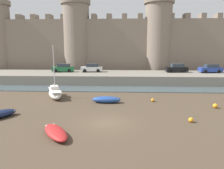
{
  "coord_description": "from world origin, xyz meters",
  "views": [
    {
      "loc": [
        1.28,
        -18.05,
        6.53
      ],
      "look_at": [
        0.18,
        5.15,
        2.5
      ],
      "focal_mm": 35.0,
      "sensor_mm": 36.0,
      "label": 1
    }
  ],
  "objects_px": {
    "mooring_buoy_off_centre": "(153,100)",
    "car_quay_west": "(92,68)",
    "sailboat_foreground_left": "(55,93)",
    "rowboat_foreground_centre": "(56,132)",
    "mooring_buoy_near_channel": "(215,106)",
    "rowboat_midflat_centre": "(106,99)",
    "mooring_buoy_mid_mud": "(191,120)",
    "car_quay_centre_west": "(211,69)",
    "car_quay_east": "(177,68)",
    "car_quay_centre_east": "(63,68)"
  },
  "relations": [
    {
      "from": "sailboat_foreground_left",
      "to": "car_quay_east",
      "type": "distance_m",
      "value": 24.3
    },
    {
      "from": "mooring_buoy_mid_mud",
      "to": "car_quay_centre_east",
      "type": "relative_size",
      "value": 0.1
    },
    {
      "from": "mooring_buoy_near_channel",
      "to": "car_quay_west",
      "type": "distance_m",
      "value": 24.56
    },
    {
      "from": "car_quay_east",
      "to": "car_quay_centre_east",
      "type": "bearing_deg",
      "value": -178.35
    },
    {
      "from": "rowboat_midflat_centre",
      "to": "car_quay_centre_west",
      "type": "bearing_deg",
      "value": 42.22
    },
    {
      "from": "sailboat_foreground_left",
      "to": "car_quay_west",
      "type": "bearing_deg",
      "value": 79.16
    },
    {
      "from": "mooring_buoy_mid_mud",
      "to": "car_quay_centre_west",
      "type": "bearing_deg",
      "value": 65.51
    },
    {
      "from": "rowboat_midflat_centre",
      "to": "car_quay_west",
      "type": "height_order",
      "value": "car_quay_west"
    },
    {
      "from": "car_quay_centre_west",
      "to": "car_quay_west",
      "type": "bearing_deg",
      "value": 179.52
    },
    {
      "from": "rowboat_foreground_centre",
      "to": "mooring_buoy_off_centre",
      "type": "bearing_deg",
      "value": 51.27
    },
    {
      "from": "rowboat_foreground_centre",
      "to": "mooring_buoy_mid_mud",
      "type": "distance_m",
      "value": 11.47
    },
    {
      "from": "rowboat_midflat_centre",
      "to": "car_quay_west",
      "type": "xyz_separation_m",
      "value": [
        -4.05,
        16.86,
        2.08
      ]
    },
    {
      "from": "mooring_buoy_near_channel",
      "to": "car_quay_east",
      "type": "relative_size",
      "value": 0.12
    },
    {
      "from": "rowboat_foreground_centre",
      "to": "car_quay_east",
      "type": "relative_size",
      "value": 0.89
    },
    {
      "from": "mooring_buoy_off_centre",
      "to": "rowboat_foreground_centre",
      "type": "bearing_deg",
      "value": -128.73
    },
    {
      "from": "rowboat_foreground_centre",
      "to": "mooring_buoy_off_centre",
      "type": "height_order",
      "value": "rowboat_foreground_centre"
    },
    {
      "from": "rowboat_foreground_centre",
      "to": "car_quay_centre_west",
      "type": "height_order",
      "value": "car_quay_centre_west"
    },
    {
      "from": "rowboat_midflat_centre",
      "to": "car_quay_centre_east",
      "type": "relative_size",
      "value": 0.8
    },
    {
      "from": "sailboat_foreground_left",
      "to": "car_quay_centre_west",
      "type": "bearing_deg",
      "value": 29.76
    },
    {
      "from": "rowboat_midflat_centre",
      "to": "mooring_buoy_mid_mud",
      "type": "height_order",
      "value": "rowboat_midflat_centre"
    },
    {
      "from": "rowboat_midflat_centre",
      "to": "mooring_buoy_mid_mud",
      "type": "distance_m",
      "value": 10.13
    },
    {
      "from": "sailboat_foreground_left",
      "to": "mooring_buoy_off_centre",
      "type": "bearing_deg",
      "value": -6.63
    },
    {
      "from": "car_quay_west",
      "to": "car_quay_east",
      "type": "xyz_separation_m",
      "value": [
        16.26,
        0.34,
        0.0
      ]
    },
    {
      "from": "sailboat_foreground_left",
      "to": "car_quay_west",
      "type": "xyz_separation_m",
      "value": [
        2.8,
        14.61,
        1.85
      ]
    },
    {
      "from": "rowboat_foreground_centre",
      "to": "mooring_buoy_mid_mud",
      "type": "height_order",
      "value": "rowboat_foreground_centre"
    },
    {
      "from": "mooring_buoy_near_channel",
      "to": "car_quay_west",
      "type": "height_order",
      "value": "car_quay_west"
    },
    {
      "from": "rowboat_foreground_centre",
      "to": "mooring_buoy_near_channel",
      "type": "xyz_separation_m",
      "value": [
        14.93,
        8.19,
        -0.06
      ]
    },
    {
      "from": "car_quay_centre_east",
      "to": "car_quay_west",
      "type": "bearing_deg",
      "value": 2.99
    },
    {
      "from": "rowboat_foreground_centre",
      "to": "car_quay_centre_west",
      "type": "bearing_deg",
      "value": 51.11
    },
    {
      "from": "sailboat_foreground_left",
      "to": "rowboat_midflat_centre",
      "type": "xyz_separation_m",
      "value": [
        6.85,
        -2.25,
        -0.23
      ]
    },
    {
      "from": "car_quay_west",
      "to": "sailboat_foreground_left",
      "type": "bearing_deg",
      "value": -100.84
    },
    {
      "from": "car_quay_west",
      "to": "rowboat_foreground_centre",
      "type": "bearing_deg",
      "value": -87.85
    },
    {
      "from": "sailboat_foreground_left",
      "to": "car_quay_east",
      "type": "xyz_separation_m",
      "value": [
        19.06,
        14.95,
        1.85
      ]
    },
    {
      "from": "car_quay_centre_east",
      "to": "mooring_buoy_mid_mud",
      "type": "bearing_deg",
      "value": -52.81
    },
    {
      "from": "sailboat_foreground_left",
      "to": "mooring_buoy_off_centre",
      "type": "distance_m",
      "value": 12.47
    },
    {
      "from": "rowboat_foreground_centre",
      "to": "mooring_buoy_near_channel",
      "type": "bearing_deg",
      "value": 28.74
    },
    {
      "from": "mooring_buoy_off_centre",
      "to": "car_quay_west",
      "type": "xyz_separation_m",
      "value": [
        -9.58,
        16.05,
        2.28
      ]
    },
    {
      "from": "car_quay_east",
      "to": "car_quay_centre_west",
      "type": "distance_m",
      "value": 6.18
    },
    {
      "from": "car_quay_west",
      "to": "mooring_buoy_off_centre",
      "type": "bearing_deg",
      "value": -59.17
    },
    {
      "from": "sailboat_foreground_left",
      "to": "mooring_buoy_near_channel",
      "type": "xyz_separation_m",
      "value": [
        18.73,
        -3.95,
        -0.38
      ]
    },
    {
      "from": "mooring_buoy_mid_mud",
      "to": "car_quay_west",
      "type": "relative_size",
      "value": 0.1
    },
    {
      "from": "rowboat_foreground_centre",
      "to": "mooring_buoy_off_centre",
      "type": "relative_size",
      "value": 9.54
    },
    {
      "from": "car_quay_east",
      "to": "rowboat_foreground_centre",
      "type": "bearing_deg",
      "value": -119.4
    },
    {
      "from": "rowboat_midflat_centre",
      "to": "car_quay_east",
      "type": "xyz_separation_m",
      "value": [
        12.22,
        17.2,
        2.08
      ]
    },
    {
      "from": "rowboat_midflat_centre",
      "to": "car_quay_east",
      "type": "bearing_deg",
      "value": 54.62
    },
    {
      "from": "sailboat_foreground_left",
      "to": "car_quay_centre_west",
      "type": "distance_m",
      "value": 29.12
    },
    {
      "from": "mooring_buoy_near_channel",
      "to": "sailboat_foreground_left",
      "type": "bearing_deg",
      "value": 168.1
    },
    {
      "from": "mooring_buoy_mid_mud",
      "to": "car_quay_east",
      "type": "distance_m",
      "value": 24.08
    },
    {
      "from": "sailboat_foreground_left",
      "to": "mooring_buoy_near_channel",
      "type": "relative_size",
      "value": 13.36
    },
    {
      "from": "car_quay_east",
      "to": "car_quay_centre_east",
      "type": "relative_size",
      "value": 1.0
    }
  ]
}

